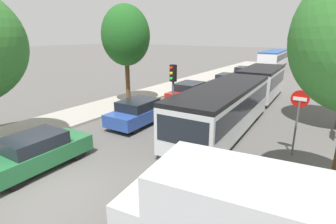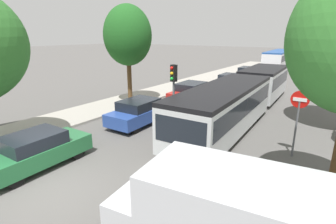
{
  "view_description": "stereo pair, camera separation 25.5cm",
  "coord_description": "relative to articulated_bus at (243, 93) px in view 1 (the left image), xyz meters",
  "views": [
    {
      "loc": [
        7.16,
        -4.19,
        4.97
      ],
      "look_at": [
        0.2,
        6.28,
        1.2
      ],
      "focal_mm": 28.0,
      "sensor_mm": 36.0,
      "label": 1
    },
    {
      "loc": [
        7.37,
        -4.05,
        4.97
      ],
      "look_at": [
        0.2,
        6.28,
        1.2
      ],
      "focal_mm": 28.0,
      "sensor_mm": 36.0,
      "label": 2
    }
  ],
  "objects": [
    {
      "name": "city_bus_rear",
      "position": [
        -4.12,
        27.34,
        0.03
      ],
      "size": [
        3.13,
        11.68,
        2.49
      ],
      "rotation": [
        0.0,
        0.0,
        1.62
      ],
      "color": "silver",
      "rests_on": "ground"
    },
    {
      "name": "white_van",
      "position": [
        3.68,
        -11.31,
        -0.17
      ],
      "size": [
        5.21,
        2.58,
        2.31
      ],
      "rotation": [
        0.0,
        0.0,
        3.27
      ],
      "color": "#B7BABF",
      "rests_on": "ground"
    },
    {
      "name": "queued_car_blue",
      "position": [
        -4.25,
        -5.03,
        -0.68
      ],
      "size": [
        1.87,
        4.17,
        1.43
      ],
      "rotation": [
        0.0,
        0.0,
        1.6
      ],
      "color": "#284799",
      "rests_on": "ground"
    },
    {
      "name": "articulated_bus",
      "position": [
        0.0,
        0.0,
        0.0
      ],
      "size": [
        3.25,
        16.53,
        2.44
      ],
      "rotation": [
        0.0,
        0.0,
        -1.52
      ],
      "color": "silver",
      "rests_on": "ground"
    },
    {
      "name": "no_entry_sign",
      "position": [
        3.74,
        -4.55,
        0.47
      ],
      "size": [
        0.7,
        0.08,
        2.82
      ],
      "rotation": [
        0.0,
        0.0,
        -1.57
      ],
      "color": "#56595E",
      "rests_on": "ground"
    },
    {
      "name": "traffic_light",
      "position": [
        -2.54,
        -4.17,
        1.09
      ],
      "size": [
        0.36,
        0.39,
        3.4
      ],
      "rotation": [
        0.0,
        0.0,
        -1.79
      ],
      "color": "#56595E",
      "rests_on": "ground"
    },
    {
      "name": "queued_car_silver",
      "position": [
        -3.92,
        7.44,
        -0.71
      ],
      "size": [
        1.8,
        4.01,
        1.38
      ],
      "rotation": [
        0.0,
        0.0,
        1.6
      ],
      "color": "#B7BABF",
      "rests_on": "ground"
    },
    {
      "name": "kerb_strip_left",
      "position": [
        -8.42,
        7.79,
        -1.34
      ],
      "size": [
        3.2,
        49.09,
        0.14
      ],
      "primitive_type": "cube",
      "color": "#9E998E",
      "rests_on": "ground"
    },
    {
      "name": "ground_plane",
      "position": [
        -2.19,
        -11.75,
        -1.41
      ],
      "size": [
        200.0,
        200.0,
        0.0
      ],
      "primitive_type": "plane",
      "color": "#565451"
    },
    {
      "name": "queued_car_graphite",
      "position": [
        -4.33,
        13.59,
        -0.71
      ],
      "size": [
        1.81,
        4.03,
        1.38
      ],
      "rotation": [
        0.0,
        0.0,
        1.6
      ],
      "color": "#47474C",
      "rests_on": "ground"
    },
    {
      "name": "queued_car_green",
      "position": [
        -4.19,
        -11.14,
        -0.71
      ],
      "size": [
        1.79,
        4.0,
        1.37
      ],
      "rotation": [
        0.0,
        0.0,
        1.6
      ],
      "color": "#236638",
      "rests_on": "ground"
    },
    {
      "name": "tree_left_mid",
      "position": [
        -7.82,
        -1.95,
        3.33
      ],
      "size": [
        3.31,
        3.31,
        6.91
      ],
      "color": "#51381E",
      "rests_on": "ground"
    },
    {
      "name": "queued_car_red",
      "position": [
        -4.33,
        0.99,
        -0.65
      ],
      "size": [
        1.94,
        4.34,
        1.49
      ],
      "rotation": [
        0.0,
        0.0,
        1.6
      ],
      "color": "#B21E19",
      "rests_on": "ground"
    }
  ]
}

